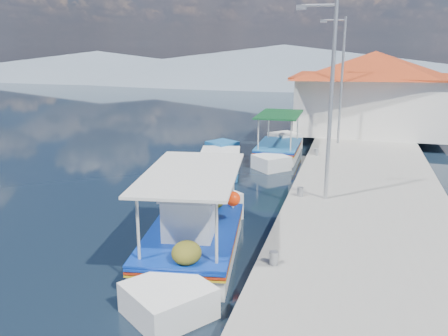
# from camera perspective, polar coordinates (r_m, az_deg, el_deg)

# --- Properties ---
(ground) EXTENTS (160.00, 160.00, 0.00)m
(ground) POSITION_cam_1_polar(r_m,az_deg,el_deg) (14.57, -6.90, -6.42)
(ground) COLOR black
(ground) RESTS_ON ground
(quay) EXTENTS (5.00, 44.00, 0.50)m
(quay) POSITION_cam_1_polar(r_m,az_deg,el_deg) (19.17, 16.88, -0.94)
(quay) COLOR gray
(quay) RESTS_ON ground
(bollards) EXTENTS (0.20, 17.20, 0.30)m
(bollards) POSITION_cam_1_polar(r_m,az_deg,el_deg) (18.40, 10.46, 0.10)
(bollards) COLOR #A5A8AD
(bollards) RESTS_ON quay
(main_caique) EXTENTS (2.96, 7.50, 2.50)m
(main_caique) POSITION_cam_1_polar(r_m,az_deg,el_deg) (12.07, -3.66, -8.49)
(main_caique) COLOR silver
(main_caique) RESTS_ON ground
(caique_green_canopy) EXTENTS (1.97, 6.28, 2.35)m
(caique_green_canopy) POSITION_cam_1_polar(r_m,az_deg,el_deg) (22.51, 6.68, 2.16)
(caique_green_canopy) COLOR silver
(caique_green_canopy) RESTS_ON ground
(caique_blue_hull) EXTENTS (2.52, 5.60, 1.02)m
(caique_blue_hull) POSITION_cam_1_polar(r_m,az_deg,el_deg) (20.38, -0.43, 0.71)
(caique_blue_hull) COLOR #1A5D9E
(caique_blue_hull) RESTS_ON ground
(harbor_building) EXTENTS (10.49, 10.49, 4.40)m
(harbor_building) POSITION_cam_1_polar(r_m,az_deg,el_deg) (27.62, 17.69, 9.01)
(harbor_building) COLOR silver
(harbor_building) RESTS_ON quay
(lamp_post_near) EXTENTS (1.21, 0.14, 6.00)m
(lamp_post_near) POSITION_cam_1_polar(r_m,az_deg,el_deg) (14.59, 12.60, 8.97)
(lamp_post_near) COLOR #A5A8AD
(lamp_post_near) RESTS_ON quay
(lamp_post_far) EXTENTS (1.21, 0.14, 6.00)m
(lamp_post_far) POSITION_cam_1_polar(r_m,az_deg,el_deg) (23.55, 13.97, 11.01)
(lamp_post_far) COLOR #A5A8AD
(lamp_post_far) RESTS_ON quay
(mountain_ridge) EXTENTS (171.40, 96.00, 5.50)m
(mountain_ridge) POSITION_cam_1_polar(r_m,az_deg,el_deg) (68.58, 17.07, 11.54)
(mountain_ridge) COLOR slate
(mountain_ridge) RESTS_ON ground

